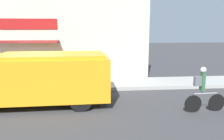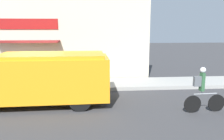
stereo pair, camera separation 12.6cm
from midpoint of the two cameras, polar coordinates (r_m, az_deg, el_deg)
ground_plane at (r=11.15m, az=-18.90°, el=-5.65°), size 70.00×70.00×0.00m
sidewalk at (r=12.10m, az=-17.73°, el=-3.86°), size 28.00×2.08×0.18m
storefront at (r=12.98m, az=-17.24°, el=8.58°), size 12.11×1.05×5.30m
school_bus at (r=9.18m, az=-17.26°, el=-1.99°), size 5.88×2.65×2.07m
cyclist at (r=8.65m, az=22.96°, el=-5.05°), size 1.60×0.21×1.69m
trash_bin at (r=12.47m, az=-14.84°, el=-1.08°), size 0.54×0.54×0.75m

